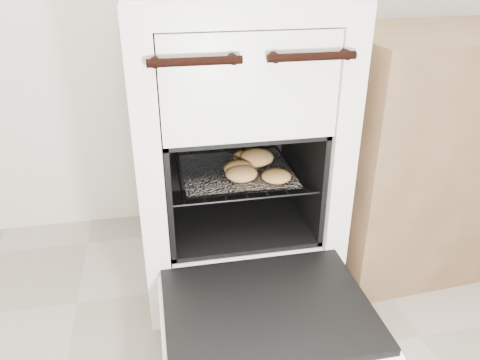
{
  "coord_description": "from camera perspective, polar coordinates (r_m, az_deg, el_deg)",
  "views": [
    {
      "loc": [
        -0.05,
        -0.21,
        1.01
      ],
      "look_at": [
        0.2,
        1.03,
        0.39
      ],
      "focal_mm": 35.0,
      "sensor_mm": 36.0,
      "label": 1
    }
  ],
  "objects": [
    {
      "name": "baked_rolls",
      "position": [
        1.43,
        1.35,
        1.86
      ],
      "size": [
        0.22,
        0.27,
        0.05
      ],
      "color": "tan",
      "rests_on": "foil_sheet"
    },
    {
      "name": "stove",
      "position": [
        1.51,
        -1.07,
        4.04
      ],
      "size": [
        0.59,
        0.66,
        0.91
      ],
      "color": "white",
      "rests_on": "ground"
    },
    {
      "name": "counter",
      "position": [
        1.77,
        22.88,
        3.73
      ],
      "size": [
        0.83,
        0.58,
        0.8
      ],
      "primitive_type": "cube",
      "rotation": [
        0.0,
        0.0,
        0.06
      ],
      "color": "brown",
      "rests_on": "ground"
    },
    {
      "name": "oven_door",
      "position": [
        1.22,
        3.37,
        -15.66
      ],
      "size": [
        0.53,
        0.41,
        0.04
      ],
      "color": "black",
      "rests_on": "stove"
    },
    {
      "name": "oven_rack",
      "position": [
        1.47,
        -0.6,
        1.23
      ],
      "size": [
        0.43,
        0.41,
        0.01
      ],
      "color": "black",
      "rests_on": "stove"
    },
    {
      "name": "foil_sheet",
      "position": [
        1.45,
        -0.45,
        1.12
      ],
      "size": [
        0.34,
        0.3,
        0.01
      ],
      "primitive_type": "cube",
      "color": "white",
      "rests_on": "oven_rack"
    }
  ]
}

